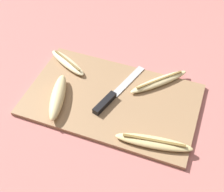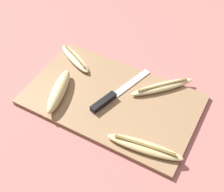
{
  "view_description": "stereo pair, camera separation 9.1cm",
  "coord_description": "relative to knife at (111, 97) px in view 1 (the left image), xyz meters",
  "views": [
    {
      "loc": [
        0.21,
        -0.57,
        0.72
      ],
      "look_at": [
        0.0,
        0.0,
        0.02
      ],
      "focal_mm": 50.0,
      "sensor_mm": 36.0,
      "label": 1
    },
    {
      "loc": [
        0.3,
        -0.54,
        0.72
      ],
      "look_at": [
        0.0,
        0.0,
        0.02
      ],
      "focal_mm": 50.0,
      "sensor_mm": 36.0,
      "label": 2
    }
  ],
  "objects": [
    {
      "name": "cutting_board",
      "position": [
        0.0,
        0.0,
        -0.01
      ],
      "size": [
        0.51,
        0.31,
        0.01
      ],
      "color": "#997551",
      "rests_on": "ground_plane"
    },
    {
      "name": "banana_cream_curved",
      "position": [
        -0.19,
        0.09,
        0.0
      ],
      "size": [
        0.16,
        0.1,
        0.02
      ],
      "rotation": [
        0.0,
        0.0,
        4.25
      ],
      "color": "beige",
      "rests_on": "cutting_board"
    },
    {
      "name": "banana_spotted_left",
      "position": [
        0.16,
        -0.11,
        0.0
      ],
      "size": [
        0.21,
        0.07,
        0.02
      ],
      "rotation": [
        0.0,
        0.0,
        1.71
      ],
      "color": "#DBC684",
      "rests_on": "cutting_board"
    },
    {
      "name": "ground_plane",
      "position": [
        0.0,
        0.0,
        -0.02
      ],
      "size": [
        4.0,
        4.0,
        0.0
      ],
      "primitive_type": "plane",
      "color": "#B76B66"
    },
    {
      "name": "banana_ripe_center",
      "position": [
        0.12,
        0.11,
        0.0
      ],
      "size": [
        0.16,
        0.17,
        0.02
      ],
      "rotation": [
        0.0,
        0.0,
        5.54
      ],
      "color": "beige",
      "rests_on": "cutting_board"
    },
    {
      "name": "banana_mellow_near",
      "position": [
        -0.14,
        -0.06,
        0.01
      ],
      "size": [
        0.09,
        0.18,
        0.04
      ],
      "rotation": [
        0.0,
        0.0,
        3.43
      ],
      "color": "beige",
      "rests_on": "cutting_board"
    },
    {
      "name": "knife",
      "position": [
        0.0,
        0.0,
        0.0
      ],
      "size": [
        0.09,
        0.24,
        0.02
      ],
      "rotation": [
        0.0,
        0.0,
        -0.29
      ],
      "color": "black",
      "rests_on": "cutting_board"
    }
  ]
}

